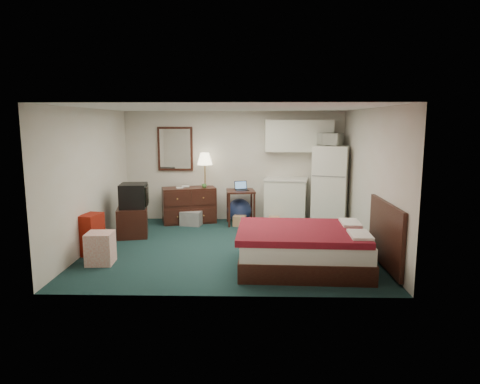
{
  "coord_description": "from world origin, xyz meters",
  "views": [
    {
      "loc": [
        0.37,
        -7.56,
        2.27
      ],
      "look_at": [
        0.18,
        0.37,
        0.96
      ],
      "focal_mm": 32.0,
      "sensor_mm": 36.0,
      "label": 1
    }
  ],
  "objects_px": {
    "desk": "(241,207)",
    "fridge": "(331,186)",
    "dresser": "(189,205)",
    "kitchen_counter": "(286,201)",
    "floor_lamp": "(205,188)",
    "suitcase": "(92,234)",
    "tv_stand": "(133,222)",
    "bed": "(303,249)"
  },
  "relations": [
    {
      "from": "fridge",
      "to": "suitcase",
      "type": "xyz_separation_m",
      "value": [
        -4.48,
        -2.17,
        -0.53
      ]
    },
    {
      "from": "bed",
      "to": "fridge",
      "type": "bearing_deg",
      "value": 74.04
    },
    {
      "from": "desk",
      "to": "kitchen_counter",
      "type": "bearing_deg",
      "value": 1.4
    },
    {
      "from": "tv_stand",
      "to": "suitcase",
      "type": "relative_size",
      "value": 0.89
    },
    {
      "from": "floor_lamp",
      "to": "fridge",
      "type": "relative_size",
      "value": 0.9
    },
    {
      "from": "dresser",
      "to": "kitchen_counter",
      "type": "xyz_separation_m",
      "value": [
        2.18,
        0.0,
        0.09
      ]
    },
    {
      "from": "dresser",
      "to": "kitchen_counter",
      "type": "relative_size",
      "value": 1.19
    },
    {
      "from": "floor_lamp",
      "to": "desk",
      "type": "height_order",
      "value": "floor_lamp"
    },
    {
      "from": "fridge",
      "to": "tv_stand",
      "type": "height_order",
      "value": "fridge"
    },
    {
      "from": "dresser",
      "to": "tv_stand",
      "type": "height_order",
      "value": "dresser"
    },
    {
      "from": "bed",
      "to": "suitcase",
      "type": "relative_size",
      "value": 2.76
    },
    {
      "from": "dresser",
      "to": "bed",
      "type": "distance_m",
      "value": 3.76
    },
    {
      "from": "floor_lamp",
      "to": "suitcase",
      "type": "height_order",
      "value": "floor_lamp"
    },
    {
      "from": "tv_stand",
      "to": "bed",
      "type": "bearing_deg",
      "value": -41.93
    },
    {
      "from": "kitchen_counter",
      "to": "fridge",
      "type": "relative_size",
      "value": 0.56
    },
    {
      "from": "floor_lamp",
      "to": "bed",
      "type": "height_order",
      "value": "floor_lamp"
    },
    {
      "from": "dresser",
      "to": "kitchen_counter",
      "type": "distance_m",
      "value": 2.19
    },
    {
      "from": "fridge",
      "to": "floor_lamp",
      "type": "bearing_deg",
      "value": -166.3
    },
    {
      "from": "dresser",
      "to": "kitchen_counter",
      "type": "height_order",
      "value": "kitchen_counter"
    },
    {
      "from": "floor_lamp",
      "to": "desk",
      "type": "bearing_deg",
      "value": -14.67
    },
    {
      "from": "fridge",
      "to": "tv_stand",
      "type": "bearing_deg",
      "value": -146.5
    },
    {
      "from": "dresser",
      "to": "bed",
      "type": "relative_size",
      "value": 0.6
    },
    {
      "from": "desk",
      "to": "suitcase",
      "type": "distance_m",
      "value": 3.38
    },
    {
      "from": "suitcase",
      "to": "dresser",
      "type": "bearing_deg",
      "value": 72.81
    },
    {
      "from": "fridge",
      "to": "suitcase",
      "type": "bearing_deg",
      "value": -134.29
    },
    {
      "from": "desk",
      "to": "fridge",
      "type": "relative_size",
      "value": 0.44
    },
    {
      "from": "tv_stand",
      "to": "floor_lamp",
      "type": "bearing_deg",
      "value": 32.21
    },
    {
      "from": "tv_stand",
      "to": "fridge",
      "type": "bearing_deg",
      "value": 1.4
    },
    {
      "from": "bed",
      "to": "suitcase",
      "type": "height_order",
      "value": "suitcase"
    },
    {
      "from": "desk",
      "to": "fridge",
      "type": "height_order",
      "value": "fridge"
    },
    {
      "from": "floor_lamp",
      "to": "suitcase",
      "type": "relative_size",
      "value": 2.24
    },
    {
      "from": "kitchen_counter",
      "to": "suitcase",
      "type": "relative_size",
      "value": 1.4
    },
    {
      "from": "desk",
      "to": "fridge",
      "type": "distance_m",
      "value": 2.03
    },
    {
      "from": "kitchen_counter",
      "to": "tv_stand",
      "type": "bearing_deg",
      "value": -149.13
    },
    {
      "from": "floor_lamp",
      "to": "fridge",
      "type": "bearing_deg",
      "value": -6.18
    },
    {
      "from": "kitchen_counter",
      "to": "tv_stand",
      "type": "height_order",
      "value": "kitchen_counter"
    },
    {
      "from": "dresser",
      "to": "tv_stand",
      "type": "xyz_separation_m",
      "value": [
        -0.96,
        -1.22,
        -0.11
      ]
    },
    {
      "from": "desk",
      "to": "tv_stand",
      "type": "height_order",
      "value": "desk"
    },
    {
      "from": "desk",
      "to": "kitchen_counter",
      "type": "distance_m",
      "value": 1.03
    },
    {
      "from": "floor_lamp",
      "to": "fridge",
      "type": "xyz_separation_m",
      "value": [
        2.78,
        -0.3,
        0.09
      ]
    },
    {
      "from": "fridge",
      "to": "desk",
      "type": "bearing_deg",
      "value": -162.71
    },
    {
      "from": "floor_lamp",
      "to": "bed",
      "type": "distance_m",
      "value": 3.65
    }
  ]
}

